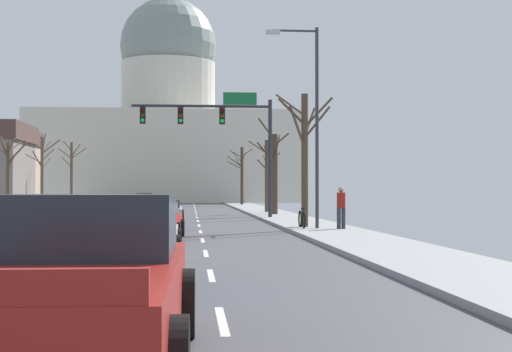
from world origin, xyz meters
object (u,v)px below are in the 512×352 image
Objects in this scene: street_lamp_right at (311,110)px; bicycle_parked at (302,219)px; sedan_oncoming_00 at (54,208)px; sedan_oncoming_03 at (144,200)px; pickup_truck_near_05 at (77,292)px; signal_gantry at (221,127)px; pedestrian_00 at (341,206)px; sedan_near_02 at (154,222)px; sedan_oncoming_02 at (100,202)px; sedan_near_04 at (100,259)px; sedan_oncoming_01 at (80,204)px; sedan_near_03 at (140,236)px; sedan_near_01 at (154,216)px; sedan_near_00 at (163,212)px.

bicycle_parked is (-0.28, 0.51, -4.44)m from street_lamp_right.
sedan_oncoming_00 is 0.97× the size of sedan_oncoming_03.
pickup_truck_near_05 is 24.22m from bicycle_parked.
signal_gantry is 13.13m from bicycle_parked.
street_lamp_right is 4.89× the size of pedestrian_00.
sedan_oncoming_02 is (-6.90, 43.58, -0.06)m from sedan_near_02.
pickup_truck_near_05 reaches higher than sedan_near_04.
sedan_near_02 is 0.94× the size of sedan_oncoming_03.
signal_gantry is 1.68× the size of sedan_near_04.
sedan_near_04 reaches higher than bicycle_parked.
pedestrian_00 is at bearing 25.05° from sedan_near_02.
sedan_oncoming_00 is at bearing -91.00° from sedan_oncoming_01.
sedan_oncoming_00 is at bearing 127.75° from street_lamp_right.
sedan_near_03 is (-3.00, -23.38, -4.70)m from signal_gantry.
sedan_near_00 is at bearing 88.64° from sedan_near_01.
sedan_near_01 is 12.65m from sedan_near_03.
sedan_near_01 is 2.64× the size of bicycle_parked.
pedestrian_00 is (7.23, 3.38, 0.47)m from sedan_near_02.
sedan_oncoming_03 reaches higher than sedan_oncoming_01.
sedan_oncoming_01 is at bearing 117.06° from pedestrian_00.
sedan_oncoming_00 is (-6.84, 34.64, 0.01)m from sedan_near_04.
sedan_oncoming_03 is (-3.62, 53.81, 0.02)m from sedan_near_02.
pedestrian_00 is at bearing -16.91° from sedan_near_01.
sedan_oncoming_02 is at bearing 109.36° from pedestrian_00.
sedan_oncoming_01 is at bearing 98.48° from sedan_near_04.
sedan_oncoming_03 is (3.29, 22.76, 0.02)m from sedan_oncoming_01.
pedestrian_00 is at bearing -38.04° from bicycle_parked.
bicycle_parked is (6.08, -1.17, -0.12)m from sedan_near_01.
signal_gantry reaches higher than sedan_near_02.
sedan_oncoming_02 is at bearing 99.00° from sedan_near_02.
sedan_near_03 is at bearing -79.73° from sedan_oncoming_01.
sedan_oncoming_00 is (-7.07, 27.99, 0.04)m from sedan_near_03.
sedan_near_00 is 19.06m from sedan_near_03.
sedan_near_03 is at bearing -75.83° from sedan_oncoming_00.
street_lamp_right reaches higher than pickup_truck_near_05.
sedan_near_00 is 9.63m from bicycle_parked.
pedestrian_00 reaches higher than bicycle_parked.
sedan_oncoming_01 is at bearing 124.00° from signal_gantry.
sedan_near_00 is 2.83× the size of pedestrian_00.
pedestrian_00 reaches higher than pickup_truck_near_05.
bicycle_parked is at bearing 76.54° from pickup_truck_near_05.
street_lamp_right is 4.07m from pedestrian_00.
sedan_near_02 is at bearing -154.95° from pedestrian_00.
sedan_oncoming_02 is (0.19, 22.57, -0.04)m from sedan_oncoming_00.
pedestrian_00 reaches higher than sedan_oncoming_00.
sedan_near_01 is 1.07× the size of sedan_near_03.
signal_gantry is at bearing 85.49° from pickup_truck_near_05.
sedan_near_01 is at bearing -80.07° from sedan_oncoming_02.
pickup_truck_near_05 is at bearing -89.46° from sedan_near_00.
pickup_truck_near_05 reaches higher than sedan_near_00.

